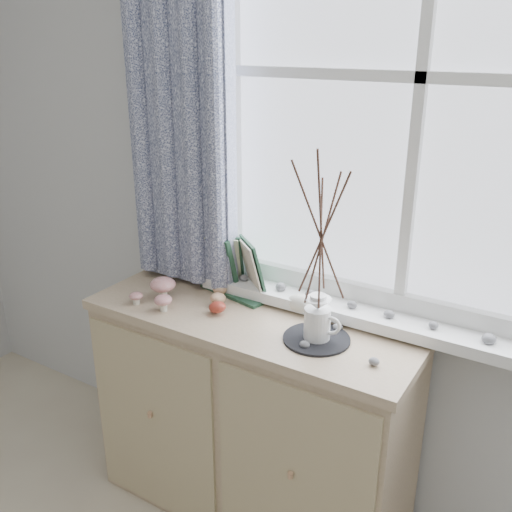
# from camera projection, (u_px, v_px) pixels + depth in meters

# --- Properties ---
(sideboard) EXTENTS (1.20, 0.45, 0.85)m
(sideboard) POSITION_uv_depth(u_px,v_px,m) (251.00, 417.00, 2.14)
(sideboard) COLOR tan
(sideboard) RESTS_ON ground
(botanical_book) EXTENTS (0.35, 0.19, 0.23)m
(botanical_book) POSITION_uv_depth(u_px,v_px,m) (230.00, 268.00, 2.09)
(botanical_book) COLOR #20432E
(botanical_book) RESTS_ON sideboard
(toadstool_cluster) EXTENTS (0.18, 0.15, 0.09)m
(toadstool_cluster) POSITION_uv_depth(u_px,v_px,m) (160.00, 290.00, 2.07)
(toadstool_cluster) COLOR silver
(toadstool_cluster) RESTS_ON sideboard
(wooden_eggs) EXTENTS (0.13, 0.17, 0.07)m
(wooden_eggs) POSITION_uv_depth(u_px,v_px,m) (218.00, 298.00, 2.06)
(wooden_eggs) COLOR tan
(wooden_eggs) RESTS_ON sideboard
(songbird_figurine) EXTENTS (0.15, 0.07, 0.08)m
(songbird_figurine) POSITION_uv_depth(u_px,v_px,m) (301.00, 303.00, 2.00)
(songbird_figurine) COLOR white
(songbird_figurine) RESTS_ON sideboard
(crocheted_doily) EXTENTS (0.22, 0.22, 0.01)m
(crocheted_doily) POSITION_uv_depth(u_px,v_px,m) (316.00, 339.00, 1.83)
(crocheted_doily) COLOR black
(crocheted_doily) RESTS_ON sideboard
(twig_pitcher) EXTENTS (0.28, 0.28, 0.64)m
(twig_pitcher) POSITION_uv_depth(u_px,v_px,m) (321.00, 231.00, 1.70)
(twig_pitcher) COLOR white
(twig_pitcher) RESTS_ON crocheted_doily
(sideboard_pebbles) EXTENTS (0.33, 0.23, 0.02)m
(sideboard_pebbles) POSITION_uv_depth(u_px,v_px,m) (331.00, 336.00, 1.83)
(sideboard_pebbles) COLOR gray
(sideboard_pebbles) RESTS_ON sideboard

